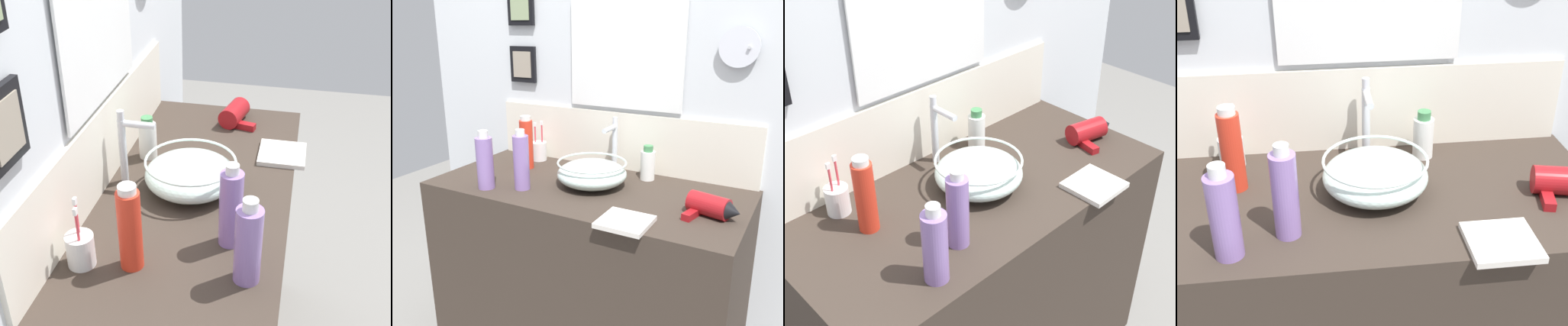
% 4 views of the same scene
% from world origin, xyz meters
% --- Properties ---
extents(vanity_counter, '(1.25, 0.58, 0.89)m').
position_xyz_m(vanity_counter, '(0.00, 0.00, 0.45)').
color(vanity_counter, '#382D26').
rests_on(vanity_counter, ground).
extents(back_panel, '(2.12, 0.10, 2.36)m').
position_xyz_m(back_panel, '(-0.00, 0.32, 1.18)').
color(back_panel, silver).
rests_on(back_panel, ground).
extents(glass_bowl_sink, '(0.28, 0.28, 0.10)m').
position_xyz_m(glass_bowl_sink, '(0.01, 0.02, 0.95)').
color(glass_bowl_sink, silver).
rests_on(glass_bowl_sink, vanity_counter).
extents(faucet, '(0.02, 0.12, 0.24)m').
position_xyz_m(faucet, '(0.01, 0.21, 1.03)').
color(faucet, silver).
rests_on(faucet, vanity_counter).
extents(hair_drier, '(0.19, 0.14, 0.08)m').
position_xyz_m(hair_drier, '(0.51, -0.05, 0.93)').
color(hair_drier, maroon).
rests_on(hair_drier, vanity_counter).
extents(toothbrush_cup, '(0.07, 0.07, 0.19)m').
position_xyz_m(toothbrush_cup, '(-0.38, 0.21, 0.94)').
color(toothbrush_cup, white).
rests_on(toothbrush_cup, vanity_counter).
extents(lotion_bottle, '(0.06, 0.06, 0.24)m').
position_xyz_m(lotion_bottle, '(-0.35, 0.09, 1.01)').
color(lotion_bottle, red).
rests_on(lotion_bottle, vanity_counter).
extents(soap_dispenser, '(0.07, 0.07, 0.23)m').
position_xyz_m(soap_dispenser, '(-0.34, -0.20, 1.00)').
color(soap_dispenser, '#8C6BB2').
rests_on(soap_dispenser, vanity_counter).
extents(shampoo_bottle, '(0.06, 0.06, 0.24)m').
position_xyz_m(shampoo_bottle, '(-0.21, -0.14, 1.00)').
color(shampoo_bottle, '#8C6BB2').
rests_on(shampoo_bottle, vanity_counter).
extents(spray_bottle, '(0.06, 0.06, 0.15)m').
position_xyz_m(spray_bottle, '(0.18, 0.20, 0.96)').
color(spray_bottle, white).
rests_on(spray_bottle, vanity_counter).
extents(hand_towel, '(0.16, 0.16, 0.02)m').
position_xyz_m(hand_towel, '(0.27, -0.24, 0.90)').
color(hand_towel, silver).
rests_on(hand_towel, vanity_counter).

